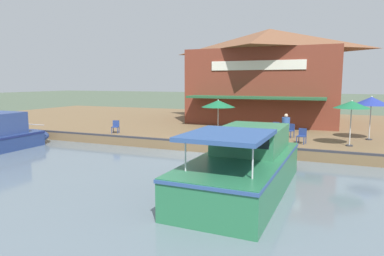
% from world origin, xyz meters
% --- Properties ---
extents(ground_plane, '(220.00, 220.00, 0.00)m').
position_xyz_m(ground_plane, '(0.00, 0.00, 0.00)').
color(ground_plane, '#4C5B47').
extents(quay_deck, '(22.00, 56.00, 0.60)m').
position_xyz_m(quay_deck, '(-11.00, 0.00, 0.30)').
color(quay_deck, brown).
rests_on(quay_deck, ground).
extents(quay_edge_fender, '(0.20, 50.40, 0.10)m').
position_xyz_m(quay_edge_fender, '(-0.10, 0.00, 0.65)').
color(quay_edge_fender, '#2D2D33').
rests_on(quay_edge_fender, quay_deck).
extents(waterfront_restaurant, '(11.85, 12.41, 8.00)m').
position_xyz_m(waterfront_restaurant, '(-12.98, 1.40, 4.67)').
color(waterfront_restaurant, brown).
rests_on(waterfront_restaurant, quay_deck).
extents(patio_umbrella_far_corner, '(2.15, 2.15, 2.32)m').
position_xyz_m(patio_umbrella_far_corner, '(-3.08, 0.05, 2.66)').
color(patio_umbrella_far_corner, '#B7B7B7').
rests_on(patio_umbrella_far_corner, quay_deck).
extents(patio_umbrella_near_quay_edge, '(2.05, 2.05, 2.61)m').
position_xyz_m(patio_umbrella_near_quay_edge, '(-4.99, 8.92, 2.92)').
color(patio_umbrella_near_quay_edge, '#B7B7B7').
rests_on(patio_umbrella_near_quay_edge, quay_deck).
extents(patio_umbrella_mid_patio_left, '(1.87, 1.87, 2.48)m').
position_xyz_m(patio_umbrella_mid_patio_left, '(-2.33, 7.77, 2.83)').
color(patio_umbrella_mid_patio_left, '#B7B7B7').
rests_on(patio_umbrella_mid_patio_left, quay_deck).
extents(cafe_chair_beside_entrance, '(0.52, 0.52, 0.85)m').
position_xyz_m(cafe_chair_beside_entrance, '(-2.14, 5.32, 1.08)').
color(cafe_chair_beside_entrance, navy).
rests_on(cafe_chair_beside_entrance, quay_deck).
extents(cafe_chair_under_first_umbrella, '(0.57, 0.57, 0.85)m').
position_xyz_m(cafe_chair_under_first_umbrella, '(-1.45, -6.68, 1.08)').
color(cafe_chair_under_first_umbrella, navy).
rests_on(cafe_chair_under_first_umbrella, quay_deck).
extents(cafe_chair_facing_river, '(0.47, 0.47, 0.85)m').
position_xyz_m(cafe_chair_facing_river, '(-4.67, 3.46, 1.08)').
color(cafe_chair_facing_river, navy).
rests_on(cafe_chair_facing_river, quay_deck).
extents(cafe_chair_mid_patio, '(0.58, 0.58, 0.85)m').
position_xyz_m(cafe_chair_mid_patio, '(-4.14, 4.44, 1.08)').
color(cafe_chair_mid_patio, navy).
rests_on(cafe_chair_mid_patio, quay_deck).
extents(person_mid_patio, '(0.46, 0.46, 1.62)m').
position_xyz_m(person_mid_patio, '(-2.53, 4.37, 1.60)').
color(person_mid_patio, '#B23338').
rests_on(person_mid_patio, quay_deck).
extents(motorboat_outer_channel, '(8.85, 3.14, 2.39)m').
position_xyz_m(motorboat_outer_channel, '(5.03, 3.98, 0.96)').
color(motorboat_outer_channel, '#287047').
rests_on(motorboat_outer_channel, river_water).
extents(mooring_post, '(0.22, 0.22, 0.94)m').
position_xyz_m(mooring_post, '(-0.35, 4.09, 1.08)').
color(mooring_post, '#473323').
rests_on(mooring_post, quay_deck).
extents(tree_behind_restaurant, '(5.05, 4.81, 6.87)m').
position_xyz_m(tree_behind_restaurant, '(-16.61, 0.68, 4.93)').
color(tree_behind_restaurant, brown).
rests_on(tree_behind_restaurant, quay_deck).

